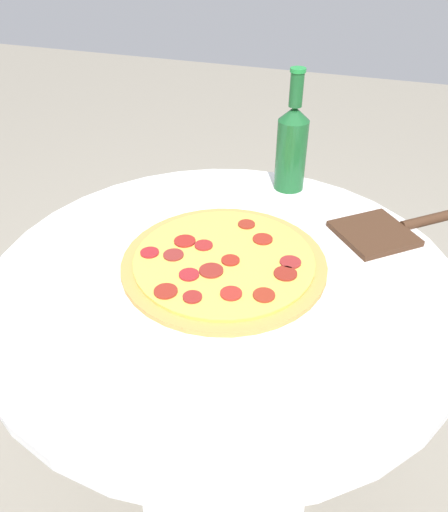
% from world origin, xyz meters
% --- Properties ---
extents(ground_plane, '(8.00, 8.00, 0.00)m').
position_xyz_m(ground_plane, '(0.00, 0.00, 0.00)').
color(ground_plane, gray).
extents(table, '(0.85, 0.85, 0.75)m').
position_xyz_m(table, '(0.00, 0.00, 0.56)').
color(table, white).
rests_on(table, ground_plane).
extents(pizza, '(0.38, 0.38, 0.02)m').
position_xyz_m(pizza, '(-0.01, 0.02, 0.75)').
color(pizza, '#C68E47').
rests_on(pizza, table).
extents(beer_bottle, '(0.07, 0.07, 0.27)m').
position_xyz_m(beer_bottle, '(0.04, 0.36, 0.85)').
color(beer_bottle, '#195628').
rests_on(beer_bottle, table).
extents(pizza_paddle, '(0.25, 0.23, 0.02)m').
position_xyz_m(pizza_paddle, '(0.27, 0.23, 0.75)').
color(pizza_paddle, '#422819').
rests_on(pizza_paddle, table).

